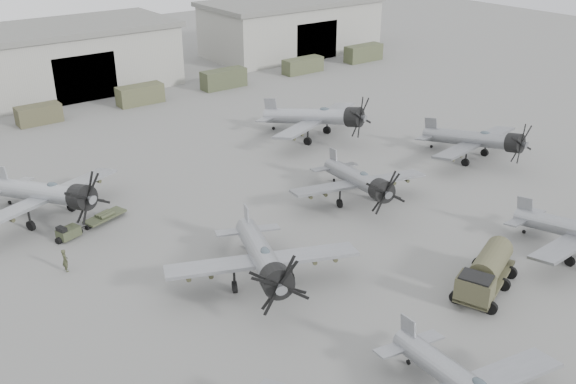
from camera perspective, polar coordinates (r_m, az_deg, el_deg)
The scene contains 16 objects.
ground at distance 44.11m, azimuth 9.54°, elevation -8.90°, with size 220.00×220.00×0.00m, color #5C5C5A.
hangar_center at distance 92.93m, azimuth -19.16°, elevation 11.21°, with size 29.00×14.80×8.70m.
hangar_right at distance 110.28m, azimuth 0.27°, elevation 14.53°, with size 29.00×14.80×8.70m.
support_truck_3 at distance 80.51m, azimuth -21.27°, elevation 6.46°, with size 5.01×2.20×2.16m, color #45432D.
support_truck_4 at distance 84.49m, azimuth -13.01°, elevation 8.43°, with size 5.86×2.20×2.41m, color #494B31.
support_truck_5 at distance 89.97m, azimuth -5.73°, elevation 9.98°, with size 6.37×2.20×2.54m, color #3D432B.
support_truck_6 at distance 97.64m, azimuth 1.33°, elevation 11.18°, with size 6.37×2.20×2.20m, color #444930.
support_truck_7 at distance 105.44m, azimuth 6.73°, elevation 12.17°, with size 6.57×2.20×2.59m, color #42482F.
aircraft_mid_1 at distance 42.76m, azimuth -2.20°, elevation -5.92°, with size 12.90×11.68×5.25m.
aircraft_mid_2 at distance 54.82m, azimuth 6.46°, elevation 1.00°, with size 12.18×10.96×4.86m.
aircraft_mid_3 at distance 66.34m, azimuth 16.59°, elevation 4.46°, with size 12.52×11.26×4.97m.
aircraft_far_0 at distance 55.07m, azimuth -20.49°, elevation -0.14°, with size 13.27×11.98×5.36m.
aircraft_far_1 at distance 69.55m, azimuth 2.79°, elevation 6.67°, with size 13.83×12.49×5.59m.
fuel_tanker at distance 45.02m, azimuth 17.21°, elevation -6.72°, with size 7.23×4.83×2.65m.
tug_trailer at distance 53.29m, azimuth -17.77°, elevation -2.93°, with size 6.26×3.06×1.25m.
ground_crew at distance 48.13m, azimuth -19.21°, elevation -5.75°, with size 0.63×0.42×1.74m, color #383B27.
Camera 1 is at (-27.41, -24.56, 24.31)m, focal length 40.00 mm.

